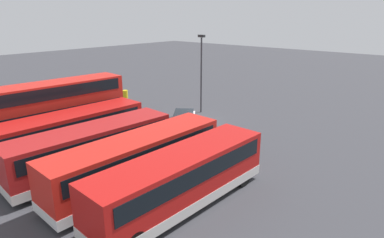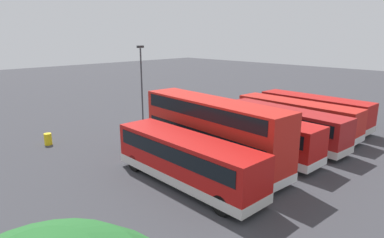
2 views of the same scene
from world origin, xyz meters
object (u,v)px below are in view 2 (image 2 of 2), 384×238
Objects in this scene: bus_single_deck_fourth at (250,132)px; bus_double_decker_fifth at (212,130)px; car_hatchback_silver at (186,117)px; bus_single_deck_near_end at (314,110)px; bus_single_deck_third at (284,125)px; waste_bin_yellow at (48,139)px; lamp_post_tall at (141,77)px; bus_single_deck_second at (296,116)px; bus_single_deck_sixth at (186,159)px.

bus_double_decker_fifth is at bearing -7.96° from bus_single_deck_fourth.
bus_double_decker_fifth reaches higher than car_hatchback_silver.
bus_single_deck_near_end is 0.97× the size of bus_single_deck_fourth.
bus_single_deck_third is 11.30× the size of waste_bin_yellow.
lamp_post_tall reaches higher than bus_double_decker_fifth.
waste_bin_yellow is (20.88, -12.64, -1.15)m from bus_single_deck_near_end.
bus_single_deck_second and bus_single_deck_fourth have the same top height.
car_hatchback_silver is 6.37m from lamp_post_tall.
bus_single_deck_second is 14.57m from bus_single_deck_sixth.
bus_single_deck_fourth is 1.05× the size of bus_single_deck_sixth.
lamp_post_tall is at bearing -91.72° from bus_single_deck_fourth.
bus_single_deck_near_end is 11.38× the size of waste_bin_yellow.
car_hatchback_silver is (-2.34, -9.42, -0.92)m from bus_single_deck_fourth.
bus_single_deck_fourth is at bearing 1.23° from bus_single_deck_second.
bus_double_decker_fifth is at bearing 55.77° from car_hatchback_silver.
bus_single_deck_fourth is 7.30m from bus_single_deck_sixth.
bus_single_deck_fourth is at bearing 128.55° from waste_bin_yellow.
lamp_post_tall reaches higher than waste_bin_yellow.
bus_double_decker_fifth is at bearing -1.89° from bus_single_deck_second.
bus_single_deck_near_end reaches higher than car_hatchback_silver.
lamp_post_tall is (-4.14, -13.62, 2.08)m from bus_double_decker_fifth.
car_hatchback_silver is (4.93, -9.26, -0.92)m from bus_single_deck_second.
bus_single_deck_third and bus_single_deck_sixth have the same top height.
bus_double_decker_fifth is at bearing -8.53° from bus_single_deck_third.
bus_single_deck_sixth is at bearing 102.24° from waste_bin_yellow.
lamp_post_tall is at bearing -172.67° from waste_bin_yellow.
bus_single_deck_second is at bearing 178.11° from bus_double_decker_fifth.
lamp_post_tall is 8.12× the size of waste_bin_yellow.
bus_single_deck_near_end is at bearing 179.72° from bus_single_deck_second.
waste_bin_yellow is at bearing 7.33° from lamp_post_tall.
bus_single_deck_sixth is at bearing 17.39° from bus_double_decker_fifth.
bus_single_deck_second is 1.06× the size of bus_single_deck_third.
bus_single_deck_third is at bearing 171.47° from bus_double_decker_fifth.
bus_double_decker_fifth reaches higher than bus_single_deck_sixth.
bus_single_deck_second is 11.92× the size of waste_bin_yellow.
bus_single_deck_near_end is at bearing 132.02° from car_hatchback_silver.
bus_single_deck_second and bus_single_deck_sixth have the same top height.
bus_single_deck_second is at bearing 116.08° from lamp_post_tall.
bus_single_deck_third is (3.47, 0.76, -0.00)m from bus_single_deck_second.
bus_single_deck_third is 2.33× the size of car_hatchback_silver.
bus_single_deck_sixth is (14.55, 0.75, -0.00)m from bus_single_deck_second.
lamp_post_tall is at bearing -117.59° from bus_single_deck_sixth.
lamp_post_tall is at bearing -67.88° from car_hatchback_silver.
bus_single_deck_sixth is 2.31× the size of car_hatchback_silver.
bus_double_decker_fifth reaches higher than bus_single_deck_third.
car_hatchback_silver is at bearing 112.12° from lamp_post_tall.
bus_single_deck_second is 15.84m from lamp_post_tall.
lamp_post_tall reaches higher than bus_single_deck_second.
bus_single_deck_second is at bearing -177.03° from bus_single_deck_sixth.
bus_single_deck_near_end is 24.44m from waste_bin_yellow.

